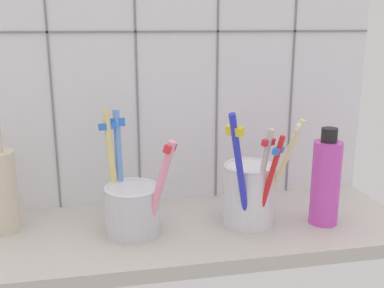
{
  "coord_description": "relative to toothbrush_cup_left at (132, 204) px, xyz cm",
  "views": [
    {
      "loc": [
        -11.98,
        -60.52,
        30.7
      ],
      "look_at": [
        0.0,
        -0.55,
        14.47
      ],
      "focal_mm": 43.02,
      "sensor_mm": 36.0,
      "label": 1
    }
  ],
  "objects": [
    {
      "name": "counter_slab",
      "position": [
        8.44,
        0.39,
        -5.18
      ],
      "size": [
        64.0,
        22.0,
        2.0
      ],
      "primitive_type": "cube",
      "color": "#BCB7AD",
      "rests_on": "ground"
    },
    {
      "name": "tile_wall_back",
      "position": [
        8.44,
        12.39,
        16.32
      ],
      "size": [
        64.0,
        2.2,
        45.0
      ],
      "color": "white",
      "rests_on": "ground"
    },
    {
      "name": "toothbrush_cup_left",
      "position": [
        0.0,
        0.0,
        0.0
      ],
      "size": [
        9.96,
        11.04,
        17.1
      ],
      "color": "silver",
      "rests_on": "counter_slab"
    },
    {
      "name": "toothbrush_cup_right",
      "position": [
        16.89,
        -0.45,
        0.83
      ],
      "size": [
        11.53,
        10.15,
        17.77
      ],
      "color": "silver",
      "rests_on": "counter_slab"
    },
    {
      "name": "soap_bottle",
      "position": [
        27.77,
        -2.27,
        2.31
      ],
      "size": [
        4.17,
        4.17,
        14.33
      ],
      "color": "#D54BBE",
      "rests_on": "counter_slab"
    }
  ]
}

